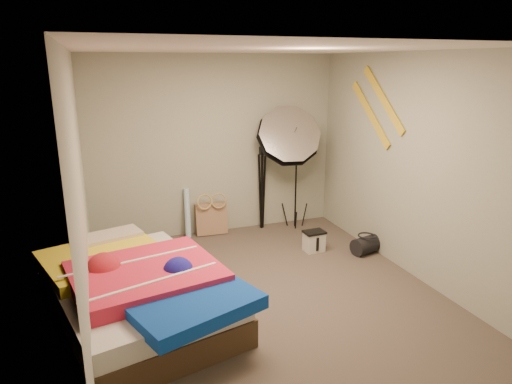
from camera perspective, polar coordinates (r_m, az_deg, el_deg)
name	(u,v)px	position (r m, az deg, el deg)	size (l,w,h in m)	color
floor	(266,292)	(5.02, 1.29, -12.40)	(4.00, 4.00, 0.00)	#52473F
ceiling	(268,49)	(4.42, 1.49, 17.46)	(4.00, 4.00, 0.00)	silver
wall_back	(215,146)	(6.42, -5.12, 5.72)	(3.50, 3.50, 0.00)	#949B8A
wall_front	(387,257)	(2.89, 16.03, -7.80)	(3.50, 3.50, 0.00)	#949B8A
wall_left	(81,196)	(4.27, -21.07, -0.52)	(4.00, 4.00, 0.00)	#949B8A
wall_right	(412,166)	(5.43, 18.89, 3.04)	(4.00, 4.00, 0.00)	#949B8A
tote_bag	(211,219)	(6.56, -5.62, -3.34)	(0.45, 0.13, 0.45)	#A17D61
wrapping_roll	(187,213)	(6.46, -8.58, -2.64)	(0.08, 0.08, 0.69)	#5796D4
camera_case	(314,242)	(6.02, 7.25, -6.20)	(0.25, 0.18, 0.25)	beige
duffel_bag	(366,245)	(6.08, 13.56, -6.48)	(0.22, 0.22, 0.36)	black
wall_stripe_upper	(383,99)	(5.79, 15.64, 11.08)	(0.02, 1.10, 0.10)	gold
wall_stripe_lower	(370,114)	(6.02, 14.12, 9.43)	(0.02, 1.10, 0.10)	gold
bed	(137,291)	(4.54, -14.63, -11.92)	(1.93, 2.39, 0.60)	#422F1E
photo_umbrella	(288,138)	(6.44, 4.03, 6.80)	(1.18, 0.92, 1.90)	black
camera_tripod	(262,182)	(6.62, 0.76, 1.23)	(0.08, 0.08, 1.22)	black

